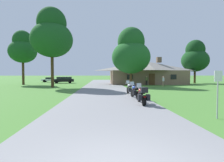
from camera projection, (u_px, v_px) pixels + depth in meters
ground_plane at (105, 89)px, 23.25m from camera, size 500.00×500.00×0.00m
asphalt_driveway at (105, 90)px, 21.26m from camera, size 6.40×80.00×0.06m
motorcycle_red_nearest_to_camera at (142, 96)px, 11.31m from camera, size 0.72×2.08×1.30m
motorcycle_blue_second_in_row at (136, 92)px, 13.96m from camera, size 0.88×2.08×1.30m
motorcycle_white_farthest_in_row at (131, 89)px, 16.66m from camera, size 0.89×2.08×1.30m
stone_lodge at (146, 72)px, 36.37m from camera, size 15.34×8.57×5.51m
bystander_olive_shirt_near_lodge at (147, 80)px, 31.65m from camera, size 0.46×0.39×1.67m
bystander_white_shirt_beside_signpost at (163, 81)px, 28.83m from camera, size 0.39×0.47×1.67m
metal_signpost_roadside at (218, 88)px, 7.81m from camera, size 0.36×0.06×2.14m
tree_left_near at (52, 35)px, 26.36m from camera, size 6.17×6.17×11.92m
tree_by_lodge_front at (131, 53)px, 29.20m from camera, size 6.34×6.34×9.71m
tree_right_of_lodge at (195, 57)px, 38.41m from camera, size 5.73×5.73×9.43m
tree_left_far at (23, 48)px, 33.21m from camera, size 5.06×5.06×10.20m
parked_black_suv_far_left at (64, 80)px, 39.37m from camera, size 4.83×2.52×1.40m
parked_white_sedan_far_left at (50, 80)px, 44.94m from camera, size 4.37×2.28×1.20m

